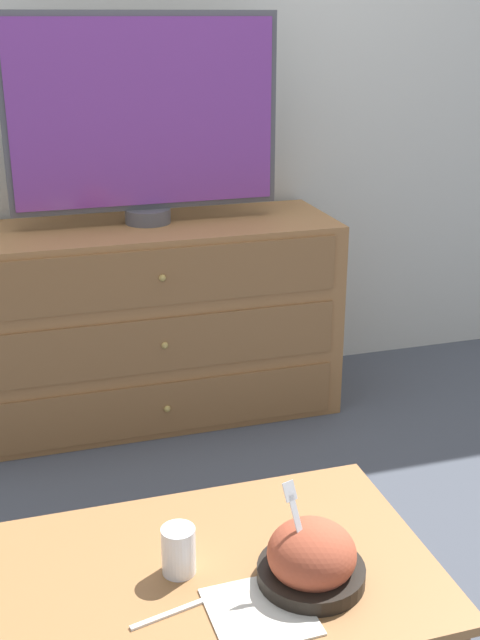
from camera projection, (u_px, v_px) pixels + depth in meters
The scene contains 9 objects.
ground_plane at pixel (155, 379), 3.33m from camera, with size 12.00×12.00×0.00m, color #474C56.
wall_back at pixel (140, 50), 2.89m from camera, with size 12.00×0.05×2.60m.
dresser at pixel (151, 321), 2.95m from camera, with size 1.34×0.49×0.73m.
tv at pixel (144, 118), 2.73m from camera, with size 0.94×0.16×0.71m.
coffee_table at pixel (209, 598), 1.55m from camera, with size 0.87×0.56×0.43m.
takeout_bowl at pixel (311, 559), 1.49m from camera, with size 0.20×0.20×0.20m.
drink_cup at pixel (179, 553), 1.51m from camera, with size 0.07×0.07×0.10m.
napkin at pixel (260, 611), 1.42m from camera, with size 0.18×0.18×0.00m.
knife at pixel (182, 609), 1.43m from camera, with size 0.19×0.05×0.01m.
Camera 1 is at (-0.54, -3.00, 1.42)m, focal length 45.00 mm.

